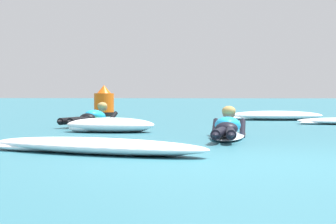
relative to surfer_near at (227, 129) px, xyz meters
name	(u,v)px	position (x,y,z in m)	size (l,w,h in m)	color
ground_plane	(236,121)	(0.23, 6.53, -0.14)	(120.00, 120.00, 0.00)	#2D6B7A
surfer_near	(227,129)	(0.00, 0.00, 0.00)	(0.60, 2.55, 0.54)	silver
surfer_far	(92,119)	(-2.85, 3.73, 0.00)	(0.94, 2.53, 0.54)	yellow
whitewater_front	(96,146)	(-1.52, -2.57, -0.06)	(2.92, 1.70, 0.18)	white
whitewater_mid_left	(275,116)	(1.23, 6.93, -0.03)	(2.39, 1.02, 0.23)	white
whitewater_back	(111,125)	(-2.06, 1.48, -0.02)	(1.64, 0.93, 0.26)	white
channel_marker_buoy	(104,104)	(-3.61, 9.20, 0.21)	(0.62, 0.62, 0.92)	#EA5B0F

